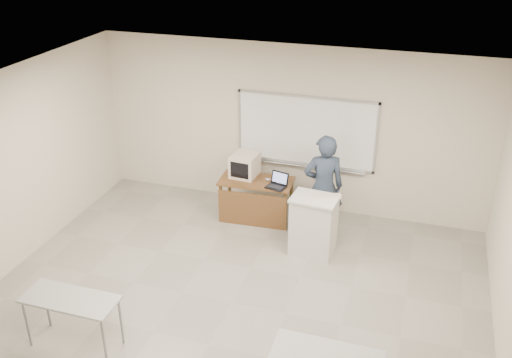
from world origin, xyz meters
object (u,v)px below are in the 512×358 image
(podium, at_px, (313,225))
(presenter, at_px, (323,187))
(crt_monitor, at_px, (245,165))
(instructor_desk, at_px, (254,195))
(laptop, at_px, (277,183))
(whiteboard, at_px, (306,132))
(mouse, at_px, (268,179))
(keyboard, at_px, (325,196))

(podium, height_order, presenter, presenter)
(crt_monitor, relative_size, presenter, 0.27)
(instructor_desk, bearing_deg, laptop, -5.48)
(crt_monitor, xyz_separation_m, laptop, (0.65, -0.25, -0.14))
(whiteboard, xyz_separation_m, laptop, (-0.30, -0.79, -0.67))
(podium, height_order, mouse, podium)
(crt_monitor, height_order, laptop, crt_monitor)
(instructor_desk, height_order, crt_monitor, crt_monitor)
(whiteboard, relative_size, keyboard, 5.28)
(instructor_desk, distance_m, crt_monitor, 0.55)
(presenter, bearing_deg, keyboard, 84.77)
(mouse, height_order, presenter, presenter)
(whiteboard, bearing_deg, instructor_desk, -132.02)
(laptop, height_order, mouse, laptop)
(whiteboard, xyz_separation_m, crt_monitor, (-0.95, -0.54, -0.53))
(crt_monitor, height_order, presenter, presenter)
(crt_monitor, xyz_separation_m, keyboard, (1.60, -0.85, 0.07))
(crt_monitor, bearing_deg, instructor_desk, -38.43)
(podium, height_order, keyboard, keyboard)
(whiteboard, height_order, laptop, whiteboard)
(whiteboard, relative_size, podium, 2.48)
(podium, distance_m, mouse, 1.34)
(whiteboard, distance_m, presenter, 1.19)
(whiteboard, bearing_deg, presenter, -59.95)
(laptop, relative_size, mouse, 3.03)
(whiteboard, distance_m, crt_monitor, 1.22)
(instructor_desk, bearing_deg, presenter, -8.90)
(crt_monitor, bearing_deg, presenter, -8.97)
(crt_monitor, relative_size, keyboard, 1.03)
(podium, relative_size, crt_monitor, 2.06)
(whiteboard, height_order, podium, whiteboard)
(whiteboard, relative_size, presenter, 1.36)
(whiteboard, bearing_deg, laptop, -110.71)
(instructor_desk, xyz_separation_m, keyboard, (1.35, -0.61, 0.49))
(keyboard, bearing_deg, laptop, 132.37)
(presenter, bearing_deg, podium, 67.83)
(laptop, distance_m, mouse, 0.27)
(keyboard, bearing_deg, podium, -167.52)
(whiteboard, height_order, mouse, whiteboard)
(whiteboard, xyz_separation_m, presenter, (0.52, -0.90, -0.57))
(podium, bearing_deg, keyboard, 33.15)
(whiteboard, relative_size, instructor_desk, 1.95)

